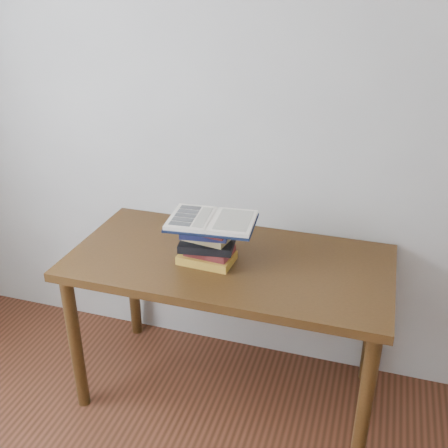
% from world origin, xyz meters
% --- Properties ---
extents(desk, '(1.43, 0.71, 0.76)m').
position_xyz_m(desk, '(-0.02, 1.38, 0.67)').
color(desk, '#442911').
rests_on(desk, ground).
extents(book_stack, '(0.25, 0.20, 0.20)m').
position_xyz_m(book_stack, '(-0.10, 1.33, 0.86)').
color(book_stack, '#B48E29').
rests_on(book_stack, desk).
extents(open_book, '(0.38, 0.28, 0.03)m').
position_xyz_m(open_book, '(-0.07, 1.31, 0.97)').
color(open_book, black).
rests_on(open_book, book_stack).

